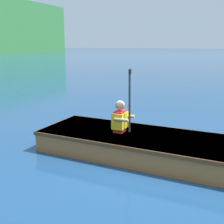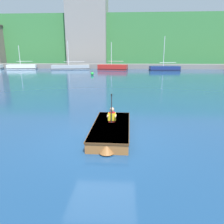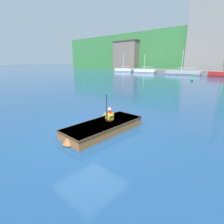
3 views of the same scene
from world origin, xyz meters
TOP-DOWN VIEW (x-y plane):
  - ground_plane at (0.00, 0.00)m, footprint 300.00×300.00m
  - rowboat_foreground at (0.29, 0.48)m, footprint 1.40×3.66m
  - person_paddler at (0.30, 0.87)m, footprint 0.36×0.33m

SIDE VIEW (x-z plane):
  - ground_plane at x=0.00m, z-range 0.00..0.00m
  - rowboat_foreground at x=0.29m, z-range 0.03..0.40m
  - person_paddler at x=0.30m, z-range 0.07..1.20m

